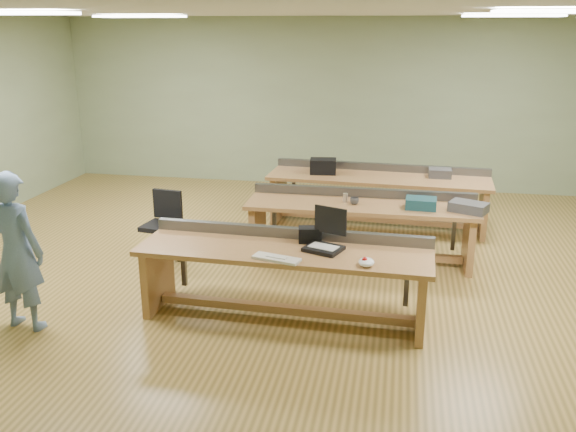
% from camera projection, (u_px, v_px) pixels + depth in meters
% --- Properties ---
extents(floor, '(10.00, 10.00, 0.00)m').
position_uv_depth(floor, '(296.00, 264.00, 7.62)').
color(floor, olive).
rests_on(floor, ground).
extents(ceiling, '(10.00, 10.00, 0.00)m').
position_uv_depth(ceiling, '(297.00, 12.00, 6.71)').
color(ceiling, silver).
rests_on(ceiling, wall_back).
extents(wall_back, '(10.00, 0.04, 3.00)m').
position_uv_depth(wall_back, '(335.00, 104.00, 10.91)').
color(wall_back, gray).
rests_on(wall_back, floor).
extents(wall_front, '(10.00, 0.04, 3.00)m').
position_uv_depth(wall_front, '(175.00, 281.00, 3.41)').
color(wall_front, gray).
rests_on(wall_front, floor).
extents(fluor_panels, '(6.20, 3.50, 0.03)m').
position_uv_depth(fluor_panels, '(297.00, 14.00, 6.72)').
color(fluor_panels, white).
rests_on(fluor_panels, ceiling).
extents(workbench_front, '(2.94, 0.86, 0.86)m').
position_uv_depth(workbench_front, '(285.00, 266.00, 6.10)').
color(workbench_front, '#A76E46').
rests_on(workbench_front, floor).
extents(workbench_mid, '(2.84, 0.77, 0.86)m').
position_uv_depth(workbench_mid, '(361.00, 218.00, 7.61)').
color(workbench_mid, '#A76E46').
rests_on(workbench_mid, floor).
extents(workbench_back, '(3.24, 1.01, 0.86)m').
position_uv_depth(workbench_back, '(378.00, 188.00, 8.95)').
color(workbench_back, '#A76E46').
rests_on(workbench_back, floor).
extents(person, '(0.63, 0.46, 1.59)m').
position_uv_depth(person, '(17.00, 251.00, 5.83)').
color(person, '#6C89B0').
rests_on(person, floor).
extents(laptop_base, '(0.43, 0.39, 0.04)m').
position_uv_depth(laptop_base, '(324.00, 249.00, 5.97)').
color(laptop_base, black).
rests_on(laptop_base, workbench_front).
extents(laptop_screen, '(0.33, 0.14, 0.27)m').
position_uv_depth(laptop_screen, '(331.00, 220.00, 6.00)').
color(laptop_screen, black).
rests_on(laptop_screen, laptop_base).
extents(keyboard, '(0.48, 0.26, 0.03)m').
position_uv_depth(keyboard, '(277.00, 259.00, 5.73)').
color(keyboard, beige).
rests_on(keyboard, workbench_front).
extents(trackball_mouse, '(0.19, 0.21, 0.07)m').
position_uv_depth(trackball_mouse, '(366.00, 262.00, 5.58)').
color(trackball_mouse, white).
rests_on(trackball_mouse, workbench_front).
extents(camera_bag, '(0.25, 0.19, 0.16)m').
position_uv_depth(camera_bag, '(310.00, 235.00, 6.18)').
color(camera_bag, black).
rests_on(camera_bag, workbench_front).
extents(task_chair, '(0.54, 0.54, 0.88)m').
position_uv_depth(task_chair, '(163.00, 235.00, 7.69)').
color(task_chair, black).
rests_on(task_chair, floor).
extents(parts_bin_teal, '(0.37, 0.28, 0.13)m').
position_uv_depth(parts_bin_teal, '(421.00, 203.00, 7.31)').
color(parts_bin_teal, '#153B45').
rests_on(parts_bin_teal, workbench_mid).
extents(parts_bin_grey, '(0.50, 0.42, 0.12)m').
position_uv_depth(parts_bin_grey, '(469.00, 207.00, 7.18)').
color(parts_bin_grey, '#3A3A3C').
rests_on(parts_bin_grey, workbench_mid).
extents(mug, '(0.12, 0.12, 0.09)m').
position_uv_depth(mug, '(354.00, 201.00, 7.48)').
color(mug, '#3A3A3C').
rests_on(mug, workbench_mid).
extents(drinks_can, '(0.08, 0.08, 0.11)m').
position_uv_depth(drinks_can, '(345.00, 198.00, 7.57)').
color(drinks_can, silver).
rests_on(drinks_can, workbench_mid).
extents(storage_box_back, '(0.41, 0.31, 0.22)m').
position_uv_depth(storage_box_back, '(323.00, 166.00, 9.01)').
color(storage_box_back, black).
rests_on(storage_box_back, workbench_back).
extents(tray_back, '(0.32, 0.23, 0.13)m').
position_uv_depth(tray_back, '(440.00, 173.00, 8.78)').
color(tray_back, '#3A3A3C').
rests_on(tray_back, workbench_back).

